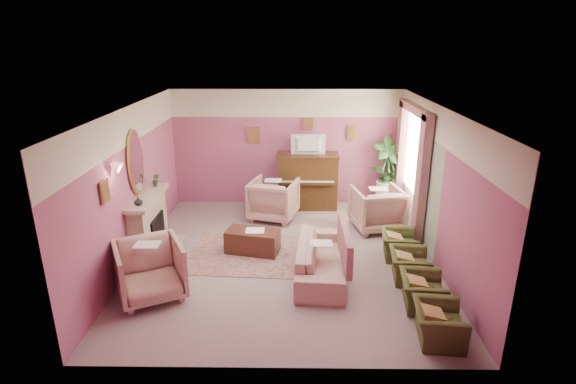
{
  "coord_description": "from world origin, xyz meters",
  "views": [
    {
      "loc": [
        0.16,
        -7.61,
        3.94
      ],
      "look_at": [
        0.06,
        0.4,
        1.17
      ],
      "focal_mm": 28.0,
      "sensor_mm": 36.0,
      "label": 1
    }
  ],
  "objects_px": {
    "sofa": "(321,252)",
    "olive_chair_a": "(439,319)",
    "floral_armchair_front": "(150,268)",
    "olive_chair_c": "(410,261)",
    "olive_chair_b": "(423,287)",
    "floral_armchair_left": "(274,197)",
    "side_table": "(386,195)",
    "coffee_table": "(253,241)",
    "floral_armchair_right": "(377,206)",
    "olive_chair_d": "(399,241)",
    "piano": "(308,182)",
    "television": "(308,143)"
  },
  "relations": [
    {
      "from": "sofa",
      "to": "olive_chair_a",
      "type": "relative_size",
      "value": 2.72
    },
    {
      "from": "olive_chair_b",
      "to": "side_table",
      "type": "distance_m",
      "value": 4.14
    },
    {
      "from": "television",
      "to": "olive_chair_d",
      "type": "xyz_separation_m",
      "value": [
        1.64,
        -2.57,
        -1.27
      ]
    },
    {
      "from": "olive_chair_b",
      "to": "olive_chair_d",
      "type": "xyz_separation_m",
      "value": [
        0.0,
        1.64,
        0.0
      ]
    },
    {
      "from": "side_table",
      "to": "sofa",
      "type": "bearing_deg",
      "value": -118.89
    },
    {
      "from": "olive_chair_a",
      "to": "olive_chair_b",
      "type": "bearing_deg",
      "value": 90.0
    },
    {
      "from": "olive_chair_b",
      "to": "floral_armchair_left",
      "type": "bearing_deg",
      "value": 124.61
    },
    {
      "from": "olive_chair_a",
      "to": "side_table",
      "type": "distance_m",
      "value": 4.96
    },
    {
      "from": "piano",
      "to": "floral_armchair_right",
      "type": "relative_size",
      "value": 1.37
    },
    {
      "from": "piano",
      "to": "sofa",
      "type": "bearing_deg",
      "value": -87.56
    },
    {
      "from": "piano",
      "to": "television",
      "type": "relative_size",
      "value": 1.75
    },
    {
      "from": "piano",
      "to": "side_table",
      "type": "height_order",
      "value": "piano"
    },
    {
      "from": "side_table",
      "to": "floral_armchair_front",
      "type": "bearing_deg",
      "value": -138.88
    },
    {
      "from": "side_table",
      "to": "coffee_table",
      "type": "bearing_deg",
      "value": -142.21
    },
    {
      "from": "sofa",
      "to": "olive_chair_c",
      "type": "height_order",
      "value": "sofa"
    },
    {
      "from": "olive_chair_a",
      "to": "olive_chair_b",
      "type": "xyz_separation_m",
      "value": [
        0.0,
        0.82,
        0.0
      ]
    },
    {
      "from": "olive_chair_a",
      "to": "floral_armchair_right",
      "type": "bearing_deg",
      "value": 92.8
    },
    {
      "from": "olive_chair_a",
      "to": "piano",
      "type": "bearing_deg",
      "value": 107.92
    },
    {
      "from": "olive_chair_c",
      "to": "olive_chair_d",
      "type": "distance_m",
      "value": 0.82
    },
    {
      "from": "coffee_table",
      "to": "floral_armchair_left",
      "type": "relative_size",
      "value": 0.98
    },
    {
      "from": "floral_armchair_left",
      "to": "floral_armchair_front",
      "type": "relative_size",
      "value": 1.0
    },
    {
      "from": "floral_armchair_right",
      "to": "olive_chair_d",
      "type": "height_order",
      "value": "floral_armchair_right"
    },
    {
      "from": "piano",
      "to": "television",
      "type": "distance_m",
      "value": 0.95
    },
    {
      "from": "television",
      "to": "floral_armchair_front",
      "type": "relative_size",
      "value": 0.78
    },
    {
      "from": "olive_chair_d",
      "to": "side_table",
      "type": "distance_m",
      "value": 2.51
    },
    {
      "from": "floral_armchair_left",
      "to": "olive_chair_a",
      "type": "bearing_deg",
      "value": -60.75
    },
    {
      "from": "coffee_table",
      "to": "olive_chair_b",
      "type": "xyz_separation_m",
      "value": [
        2.76,
        -1.8,
        0.1
      ]
    },
    {
      "from": "television",
      "to": "floral_armchair_right",
      "type": "xyz_separation_m",
      "value": [
        1.46,
        -1.25,
        -1.09
      ]
    },
    {
      "from": "piano",
      "to": "floral_armchair_front",
      "type": "xyz_separation_m",
      "value": [
        -2.6,
        -4.04,
        -0.14
      ]
    },
    {
      "from": "sofa",
      "to": "olive_chair_a",
      "type": "bearing_deg",
      "value": -49.88
    },
    {
      "from": "sofa",
      "to": "coffee_table",
      "type": "bearing_deg",
      "value": 146.41
    },
    {
      "from": "floral_armchair_front",
      "to": "olive_chair_c",
      "type": "relative_size",
      "value": 1.35
    },
    {
      "from": "floral_armchair_front",
      "to": "olive_chair_c",
      "type": "xyz_separation_m",
      "value": [
        4.24,
        0.6,
        -0.18
      ]
    },
    {
      "from": "coffee_table",
      "to": "sofa",
      "type": "xyz_separation_m",
      "value": [
        1.26,
        -0.84,
        0.19
      ]
    },
    {
      "from": "piano",
      "to": "floral_armchair_left",
      "type": "bearing_deg",
      "value": -137.39
    },
    {
      "from": "floral_armchair_front",
      "to": "floral_armchair_right",
      "type": "bearing_deg",
      "value": 34.12
    },
    {
      "from": "olive_chair_d",
      "to": "sofa",
      "type": "bearing_deg",
      "value": -155.7
    },
    {
      "from": "floral_armchair_front",
      "to": "sofa",
      "type": "bearing_deg",
      "value": 15.24
    },
    {
      "from": "coffee_table",
      "to": "floral_armchair_right",
      "type": "xyz_separation_m",
      "value": [
        2.58,
        1.16,
        0.29
      ]
    },
    {
      "from": "floral_armchair_left",
      "to": "olive_chair_c",
      "type": "height_order",
      "value": "floral_armchair_left"
    },
    {
      "from": "sofa",
      "to": "olive_chair_a",
      "type": "height_order",
      "value": "sofa"
    },
    {
      "from": "olive_chair_b",
      "to": "olive_chair_d",
      "type": "relative_size",
      "value": 1.0
    },
    {
      "from": "floral_armchair_right",
      "to": "piano",
      "type": "bearing_deg",
      "value": 138.36
    },
    {
      "from": "olive_chair_a",
      "to": "olive_chair_c",
      "type": "height_order",
      "value": "same"
    },
    {
      "from": "floral_armchair_front",
      "to": "olive_chair_d",
      "type": "distance_m",
      "value": 4.48
    },
    {
      "from": "piano",
      "to": "olive_chair_c",
      "type": "height_order",
      "value": "piano"
    },
    {
      "from": "floral_armchair_right",
      "to": "olive_chair_a",
      "type": "xyz_separation_m",
      "value": [
        0.19,
        -3.78,
        -0.18
      ]
    },
    {
      "from": "sofa",
      "to": "floral_armchair_front",
      "type": "relative_size",
      "value": 2.02
    },
    {
      "from": "olive_chair_a",
      "to": "olive_chair_c",
      "type": "relative_size",
      "value": 1.0
    },
    {
      "from": "floral_armchair_right",
      "to": "olive_chair_d",
      "type": "distance_m",
      "value": 1.35
    }
  ]
}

